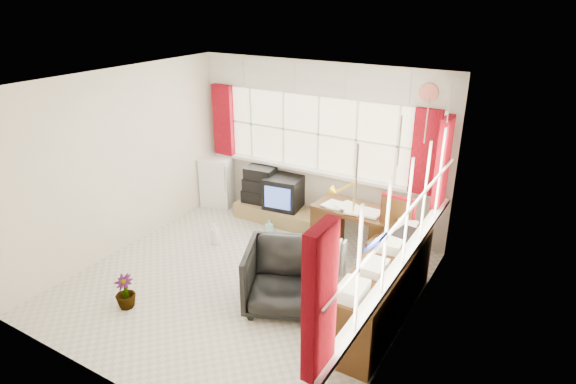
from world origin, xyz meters
name	(u,v)px	position (x,y,z in m)	size (l,w,h in m)	color
ground	(244,282)	(0.00, 0.00, 0.00)	(4.00, 4.00, 0.00)	beige
room_walls	(240,171)	(0.00, 0.00, 1.50)	(4.00, 4.00, 4.00)	beige
window_back	(317,167)	(0.00, 1.94, 0.95)	(3.70, 0.12, 3.60)	#FFF3C9
window_right	(400,258)	(1.94, 0.00, 0.95)	(0.12, 3.70, 3.60)	#FFF3C9
curtains	(347,165)	(0.92, 0.93, 1.46)	(3.83, 3.83, 1.15)	maroon
overhead_cabinets	(357,99)	(0.98, 0.98, 2.25)	(3.98, 3.98, 0.48)	silver
desk	(356,228)	(0.89, 1.42, 0.38)	(1.22, 0.68, 0.71)	#4A2D11
desk_lamp	(354,192)	(0.92, 1.23, 1.00)	(0.16, 0.14, 0.46)	yellow
task_chair	(392,236)	(1.51, 1.10, 0.57)	(0.47, 0.50, 1.07)	black
office_chair	(283,277)	(0.67, -0.16, 0.39)	(0.82, 0.85, 0.77)	black
radiator	(330,263)	(0.90, 0.61, 0.24)	(0.41, 0.22, 0.59)	white
credenza	(382,288)	(1.73, 0.20, 0.39)	(0.50, 2.00, 0.85)	#4A2D11
file_tray	(407,237)	(1.81, 0.71, 0.81)	(0.27, 0.35, 0.12)	black
tv_bench	(278,214)	(-0.55, 1.72, 0.12)	(1.40, 0.50, 0.25)	#A28751
crt_tv	(284,192)	(-0.47, 1.76, 0.50)	(0.61, 0.58, 0.50)	black
hifi_stack	(261,186)	(-0.90, 1.75, 0.52)	(0.60, 0.42, 0.58)	black
mini_fridge	(218,180)	(-1.80, 1.80, 0.42)	(0.61, 0.61, 0.84)	white
spray_bottle_a	(215,233)	(-0.95, 0.62, 0.16)	(0.13, 0.13, 0.33)	white
spray_bottle_b	(269,226)	(-0.48, 1.34, 0.10)	(0.09, 0.09, 0.19)	#95DFD4
flower_vase	(125,292)	(-0.88, -1.11, 0.21)	(0.23, 0.23, 0.41)	black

